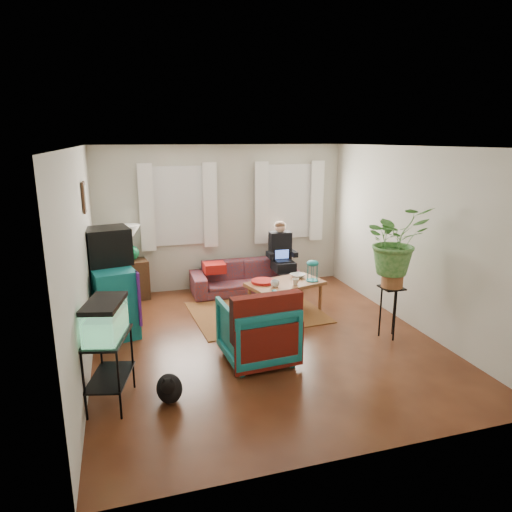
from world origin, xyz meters
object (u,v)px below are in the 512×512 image
object	(u,v)px
side_table	(134,279)
coffee_table	(285,297)
armchair	(257,327)
sofa	(245,272)
dresser	(112,298)
aquarium_stand	(110,370)
plant_stand	(390,312)

from	to	relation	value
side_table	coffee_table	distance (m)	2.67
armchair	sofa	bearing A→B (deg)	-105.99
side_table	coffee_table	bearing A→B (deg)	-30.59
armchair	dresser	bearing A→B (deg)	-44.68
dresser	coffee_table	world-z (taller)	dresser
dresser	aquarium_stand	distance (m)	1.99
sofa	armchair	xyz separation A→B (m)	(-0.54, -2.56, 0.05)
dresser	side_table	bearing A→B (deg)	63.78
side_table	plant_stand	world-z (taller)	plant_stand
dresser	plant_stand	xyz separation A→B (m)	(3.69, -1.37, -0.12)
aquarium_stand	side_table	bearing A→B (deg)	98.20
coffee_table	plant_stand	bearing A→B (deg)	-66.71
dresser	sofa	bearing A→B (deg)	13.48
armchair	side_table	bearing A→B (deg)	-67.74
side_table	aquarium_stand	bearing A→B (deg)	-96.03
dresser	armchair	distance (m)	2.28
plant_stand	side_table	bearing A→B (deg)	141.16
sofa	aquarium_stand	world-z (taller)	same
plant_stand	aquarium_stand	bearing A→B (deg)	-170.49
side_table	plant_stand	xyz separation A→B (m)	(3.35, -2.70, 0.03)
side_table	coffee_table	world-z (taller)	side_table
sofa	side_table	size ratio (longest dim) A/B	2.82
dresser	aquarium_stand	world-z (taller)	dresser
side_table	armchair	xyz separation A→B (m)	(1.39, -2.81, 0.09)
side_table	dresser	size ratio (longest dim) A/B	0.63
sofa	armchair	bearing A→B (deg)	-100.85
armchair	coffee_table	size ratio (longest dim) A/B	0.72
side_table	armchair	distance (m)	3.14
side_table	coffee_table	xyz separation A→B (m)	(2.30, -1.36, -0.09)
sofa	aquarium_stand	xyz separation A→B (m)	(-2.28, -3.06, 0.00)
plant_stand	sofa	bearing A→B (deg)	120.04
side_table	aquarium_stand	size ratio (longest dim) A/B	0.91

